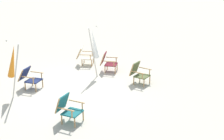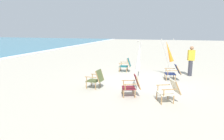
# 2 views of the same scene
# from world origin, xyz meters

# --- Properties ---
(ground_plane) EXTENTS (80.00, 80.00, 0.00)m
(ground_plane) POSITION_xyz_m (0.00, 0.00, 0.00)
(ground_plane) COLOR #B7AF9E
(beach_chair_back_left) EXTENTS (0.76, 0.83, 0.82)m
(beach_chair_back_left) POSITION_xyz_m (-2.33, 0.15, 0.43)
(beach_chair_back_left) COLOR maroon
(beach_chair_back_left) RESTS_ON ground
(beach_chair_front_right) EXTENTS (0.81, 0.89, 0.80)m
(beach_chair_front_right) POSITION_xyz_m (-2.59, -1.21, 0.43)
(beach_chair_front_right) COLOR beige
(beach_chair_front_right) RESTS_ON ground
(beach_chair_front_left) EXTENTS (0.63, 0.71, 0.82)m
(beach_chair_front_left) POSITION_xyz_m (1.98, 1.34, 0.43)
(beach_chair_front_left) COLOR #196066
(beach_chair_front_left) RESTS_ON ground
(beach_chair_mid_center) EXTENTS (0.70, 0.84, 0.79)m
(beach_chair_mid_center) POSITION_xyz_m (0.65, -1.40, 0.42)
(beach_chair_mid_center) COLOR #19234C
(beach_chair_mid_center) RESTS_ON ground
(beach_chair_far_center) EXTENTS (0.64, 0.71, 0.82)m
(beach_chair_far_center) POSITION_xyz_m (-1.74, 1.85, 0.43)
(beach_chair_far_center) COLOR #515B33
(beach_chair_far_center) RESTS_ON ground
(umbrella_furled_white) EXTENTS (0.56, 0.29, 2.09)m
(umbrella_furled_white) POSITION_xyz_m (-1.43, 0.07, 1.36)
(umbrella_furled_white) COLOR #B7B2A8
(umbrella_furled_white) RESTS_ON ground
(umbrella_furled_orange) EXTENTS (0.31, 0.75, 2.03)m
(umbrella_furled_orange) POSITION_xyz_m (1.61, -1.11, 1.33)
(umbrella_furled_orange) COLOR #B7B2A8
(umbrella_furled_orange) RESTS_ON ground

